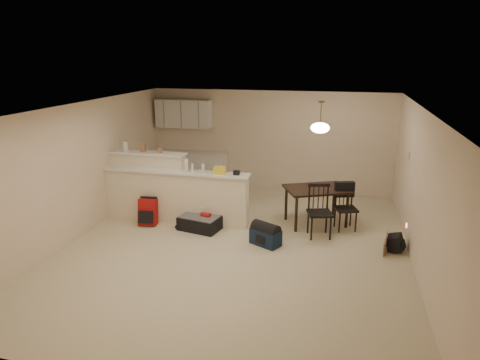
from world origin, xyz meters
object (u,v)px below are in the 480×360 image
(navy_duffel, at_px, (266,237))
(pendant_lamp, at_px, (320,127))
(dining_table, at_px, (317,192))
(red_backpack, at_px, (148,212))
(dining_chair_far, at_px, (346,208))
(black_daypack, at_px, (395,243))
(dining_chair_near, at_px, (320,212))
(suitcase, at_px, (200,223))

(navy_duffel, bearing_deg, pendant_lamp, 84.57)
(dining_table, relative_size, red_backpack, 2.69)
(dining_table, distance_m, dining_chair_far, 0.65)
(red_backpack, bearing_deg, pendant_lamp, 7.67)
(black_daypack, bearing_deg, red_backpack, 106.78)
(dining_table, distance_m, red_backpack, 3.44)
(dining_table, height_order, navy_duffel, dining_table)
(dining_chair_near, relative_size, suitcase, 1.28)
(dining_chair_near, distance_m, black_daypack, 1.43)
(dining_chair_far, relative_size, black_daypack, 2.89)
(dining_table, bearing_deg, navy_duffel, -148.05)
(dining_table, xyz_separation_m, suitcase, (-2.20, -0.84, -0.54))
(dining_chair_far, xyz_separation_m, red_backpack, (-3.90, -0.67, -0.19))
(dining_table, distance_m, navy_duffel, 1.57)
(navy_duffel, bearing_deg, dining_table, 84.57)
(dining_table, distance_m, black_daypack, 1.81)
(pendant_lamp, distance_m, suitcase, 3.00)
(suitcase, height_order, black_daypack, black_daypack)
(dining_table, xyz_separation_m, dining_chair_far, (0.59, -0.17, -0.21))
(dining_chair_near, distance_m, navy_duffel, 1.15)
(dining_chair_near, xyz_separation_m, suitcase, (-2.31, -0.20, -0.37))
(pendant_lamp, distance_m, dining_chair_far, 1.65)
(dining_table, bearing_deg, pendant_lamp, -69.94)
(pendant_lamp, distance_m, dining_chair_near, 1.62)
(pendant_lamp, xyz_separation_m, navy_duffel, (-0.81, -1.24, -1.84))
(dining_table, relative_size, dining_chair_far, 1.58)
(suitcase, height_order, red_backpack, red_backpack)
(red_backpack, relative_size, black_daypack, 1.69)
(dining_chair_far, relative_size, suitcase, 1.17)
(dining_chair_near, relative_size, red_backpack, 1.87)
(suitcase, relative_size, black_daypack, 2.46)
(dining_table, height_order, dining_chair_far, dining_chair_far)
(dining_chair_near, bearing_deg, red_backpack, 167.53)
(navy_duffel, bearing_deg, suitcase, -168.31)
(dining_chair_near, bearing_deg, black_daypack, -28.00)
(red_backpack, height_order, navy_duffel, red_backpack)
(pendant_lamp, height_order, black_daypack, pendant_lamp)
(suitcase, bearing_deg, red_backpack, -168.27)
(dining_chair_far, bearing_deg, dining_chair_near, -154.36)
(navy_duffel, bearing_deg, dining_chair_near, 60.71)
(dining_table, height_order, dining_chair_near, dining_chair_near)
(dining_table, xyz_separation_m, red_backpack, (-3.31, -0.84, -0.40))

